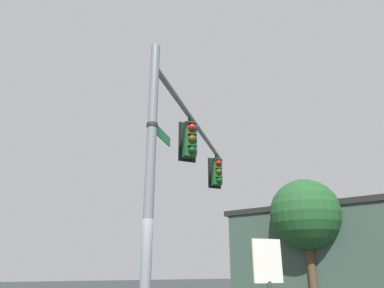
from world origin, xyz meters
name	(u,v)px	position (x,y,z in m)	size (l,w,h in m)	color
signal_pole	(150,182)	(0.00, 0.00, 3.22)	(0.20, 0.20, 6.44)	slate
mast_arm	(198,128)	(-2.36, -2.90, 5.89)	(0.15, 0.15, 7.48)	slate
traffic_light_nearest_pole	(190,140)	(-1.73, -2.11, 5.12)	(0.54, 0.49, 1.31)	black
traffic_light_mid_inner	(217,172)	(-4.05, -4.96, 5.12)	(0.54, 0.49, 1.31)	black
street_name_sign	(158,131)	(-0.22, -0.28, 4.46)	(0.82, 0.98, 0.22)	#147238
storefront_building	(354,251)	(-13.56, -7.64, 2.42)	(11.13, 13.84, 4.82)	#33473D
tree_by_storefront	(306,215)	(-10.53, -7.63, 4.18)	(3.62, 3.62, 6.02)	#4C3823
historical_marker	(269,281)	(-2.01, 0.93, 1.40)	(0.60, 0.08, 2.13)	#333333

